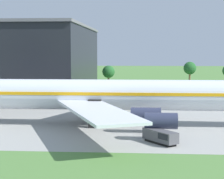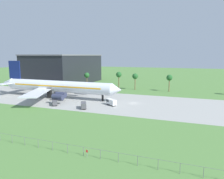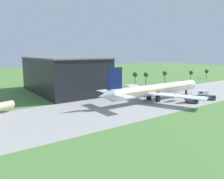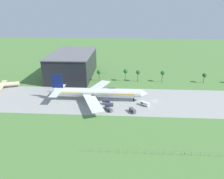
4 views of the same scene
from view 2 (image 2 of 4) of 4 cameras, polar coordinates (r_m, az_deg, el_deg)
ground_plane at (r=100.06m, az=5.59°, el=-3.58°), size 600.00×600.00×0.00m
taxiway_strip at (r=100.06m, az=5.59°, el=-3.58°), size 320.00×44.00×0.02m
jet_airliner at (r=116.15m, az=-14.47°, el=0.82°), size 71.47×55.36×18.64m
baggage_tug at (r=95.47m, az=-0.25°, el=-3.27°), size 5.88×5.13×2.64m
fuel_truck at (r=98.95m, az=-14.76°, el=-3.31°), size 5.50×6.25×2.08m
catering_van at (r=90.06m, az=-7.43°, el=-4.13°), size 4.36×5.46×2.54m
perimeter_fence at (r=51.03m, az=-11.57°, el=-14.48°), size 80.10×0.10×2.10m
no_stopping_sign at (r=48.63m, az=-6.57°, el=-16.08°), size 0.44×0.08×1.68m
terminal_building at (r=174.85m, az=-12.25°, el=5.27°), size 36.72×61.20×22.18m
palm_tree_row at (r=135.02m, az=13.83°, el=2.81°), size 119.49×3.60×11.10m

